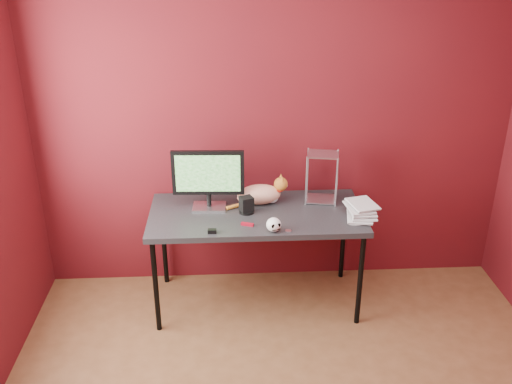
{
  "coord_description": "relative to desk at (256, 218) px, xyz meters",
  "views": [
    {
      "loc": [
        -0.35,
        -2.2,
        2.54
      ],
      "look_at": [
        -0.17,
        1.15,
        1.01
      ],
      "focal_mm": 40.0,
      "sensor_mm": 36.0,
      "label": 1
    }
  ],
  "objects": [
    {
      "name": "room",
      "position": [
        0.15,
        -1.37,
        0.75
      ],
      "size": [
        3.52,
        3.52,
        2.61
      ],
      "color": "brown",
      "rests_on": "ground"
    },
    {
      "name": "desk",
      "position": [
        0.0,
        0.0,
        0.0
      ],
      "size": [
        1.5,
        0.7,
        0.75
      ],
      "color": "black",
      "rests_on": "ground"
    },
    {
      "name": "monitor",
      "position": [
        -0.33,
        0.08,
        0.29
      ],
      "size": [
        0.5,
        0.17,
        0.43
      ],
      "rotation": [
        0.0,
        0.0,
        -0.05
      ],
      "color": "silver",
      "rests_on": "desk"
    },
    {
      "name": "cat",
      "position": [
        0.03,
        0.14,
        0.12
      ],
      "size": [
        0.45,
        0.2,
        0.21
      ],
      "rotation": [
        0.0,
        0.0,
        0.07
      ],
      "color": "#D9602E",
      "rests_on": "desk"
    },
    {
      "name": "skull_mug",
      "position": [
        0.1,
        -0.29,
        0.1
      ],
      "size": [
        0.1,
        0.1,
        0.09
      ],
      "rotation": [
        0.0,
        0.0,
        0.3
      ],
      "color": "white",
      "rests_on": "desk"
    },
    {
      "name": "speaker",
      "position": [
        -0.07,
        -0.01,
        0.11
      ],
      "size": [
        0.11,
        0.1,
        0.12
      ],
      "rotation": [
        0.0,
        0.0,
        0.39
      ],
      "color": "black",
      "rests_on": "desk"
    },
    {
      "name": "book_stack",
      "position": [
        0.63,
        -0.11,
        0.62
      ],
      "size": [
        0.22,
        0.26,
        1.14
      ],
      "rotation": [
        0.0,
        0.0,
        0.03
      ],
      "color": "beige",
      "rests_on": "desk"
    },
    {
      "name": "wire_rack",
      "position": [
        0.48,
        0.17,
        0.23
      ],
      "size": [
        0.24,
        0.21,
        0.37
      ],
      "rotation": [
        0.0,
        0.0,
        -0.18
      ],
      "color": "silver",
      "rests_on": "desk"
    },
    {
      "name": "pocket_knife",
      "position": [
        -0.07,
        -0.2,
        0.06
      ],
      "size": [
        0.09,
        0.05,
        0.02
      ],
      "primitive_type": "cube",
      "rotation": [
        0.0,
        0.0,
        -0.34
      ],
      "color": "maroon",
      "rests_on": "desk"
    },
    {
      "name": "black_gadget",
      "position": [
        -0.31,
        -0.29,
        0.06
      ],
      "size": [
        0.06,
        0.03,
        0.03
      ],
      "primitive_type": "cube",
      "rotation": [
        0.0,
        0.0,
        -0.02
      ],
      "color": "black",
      "rests_on": "desk"
    },
    {
      "name": "washer",
      "position": [
        0.19,
        -0.29,
        0.05
      ],
      "size": [
        0.04,
        0.04,
        0.0
      ],
      "primitive_type": "cylinder",
      "color": "silver",
      "rests_on": "desk"
    }
  ]
}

